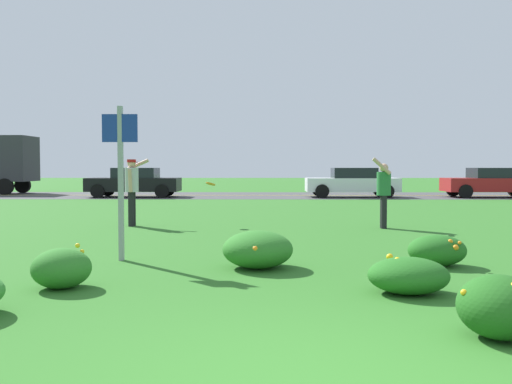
{
  "coord_description": "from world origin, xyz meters",
  "views": [
    {
      "loc": [
        -0.41,
        -3.6,
        1.49
      ],
      "look_at": [
        -0.59,
        8.69,
        0.94
      ],
      "focal_mm": 39.4,
      "sensor_mm": 36.0,
      "label": 1
    }
  ],
  "objects_px": {
    "car_red_leftmost": "(491,182)",
    "car_black_center_right": "(134,182)",
    "sign_post_near_path": "(121,167)",
    "car_white_center_left": "(352,182)",
    "frisbee_orange": "(211,184)",
    "person_thrower_red_cap_gray_shirt": "(132,185)",
    "person_catcher_green_shirt": "(384,189)"
  },
  "relations": [
    {
      "from": "sign_post_near_path",
      "to": "car_white_center_left",
      "type": "xyz_separation_m",
      "value": [
        6.62,
        18.84,
        -0.75
      ]
    },
    {
      "from": "person_thrower_red_cap_gray_shirt",
      "to": "person_catcher_green_shirt",
      "type": "relative_size",
      "value": 0.99
    },
    {
      "from": "car_red_leftmost",
      "to": "sign_post_near_path",
      "type": "bearing_deg",
      "value": -125.52
    },
    {
      "from": "sign_post_near_path",
      "to": "car_black_center_right",
      "type": "bearing_deg",
      "value": 102.47
    },
    {
      "from": "person_thrower_red_cap_gray_shirt",
      "to": "car_black_center_right",
      "type": "height_order",
      "value": "person_thrower_red_cap_gray_shirt"
    },
    {
      "from": "person_thrower_red_cap_gray_shirt",
      "to": "person_catcher_green_shirt",
      "type": "xyz_separation_m",
      "value": [
        6.24,
        -0.42,
        -0.09
      ]
    },
    {
      "from": "sign_post_near_path",
      "to": "car_black_center_right",
      "type": "height_order",
      "value": "sign_post_near_path"
    },
    {
      "from": "car_white_center_left",
      "to": "car_black_center_right",
      "type": "distance_m",
      "value": 10.79
    },
    {
      "from": "sign_post_near_path",
      "to": "person_catcher_green_shirt",
      "type": "height_order",
      "value": "sign_post_near_path"
    },
    {
      "from": "person_catcher_green_shirt",
      "to": "frisbee_orange",
      "type": "distance_m",
      "value": 4.29
    },
    {
      "from": "car_white_center_left",
      "to": "car_red_leftmost",
      "type": "bearing_deg",
      "value": 0.0
    },
    {
      "from": "person_thrower_red_cap_gray_shirt",
      "to": "car_white_center_left",
      "type": "bearing_deg",
      "value": 60.64
    },
    {
      "from": "person_thrower_red_cap_gray_shirt",
      "to": "car_black_center_right",
      "type": "bearing_deg",
      "value": 102.85
    },
    {
      "from": "person_catcher_green_shirt",
      "to": "car_black_center_right",
      "type": "bearing_deg",
      "value": 123.61
    },
    {
      "from": "sign_post_near_path",
      "to": "car_white_center_left",
      "type": "bearing_deg",
      "value": 70.63
    },
    {
      "from": "car_white_center_left",
      "to": "sign_post_near_path",
      "type": "bearing_deg",
      "value": -109.37
    },
    {
      "from": "frisbee_orange",
      "to": "car_black_center_right",
      "type": "height_order",
      "value": "car_black_center_right"
    },
    {
      "from": "person_thrower_red_cap_gray_shirt",
      "to": "frisbee_orange",
      "type": "relative_size",
      "value": 6.67
    },
    {
      "from": "sign_post_near_path",
      "to": "frisbee_orange",
      "type": "relative_size",
      "value": 9.61
    },
    {
      "from": "car_red_leftmost",
      "to": "car_black_center_right",
      "type": "distance_m",
      "value": 17.62
    },
    {
      "from": "person_catcher_green_shirt",
      "to": "car_red_leftmost",
      "type": "height_order",
      "value": "person_catcher_green_shirt"
    },
    {
      "from": "car_white_center_left",
      "to": "car_black_center_right",
      "type": "relative_size",
      "value": 1.0
    },
    {
      "from": "person_thrower_red_cap_gray_shirt",
      "to": "car_red_leftmost",
      "type": "distance_m",
      "value": 19.92
    },
    {
      "from": "frisbee_orange",
      "to": "car_white_center_left",
      "type": "relative_size",
      "value": 0.06
    },
    {
      "from": "frisbee_orange",
      "to": "person_thrower_red_cap_gray_shirt",
      "type": "bearing_deg",
      "value": -176.79
    },
    {
      "from": "frisbee_orange",
      "to": "person_catcher_green_shirt",
      "type": "bearing_deg",
      "value": -7.1
    },
    {
      "from": "sign_post_near_path",
      "to": "person_catcher_green_shirt",
      "type": "bearing_deg",
      "value": 42.65
    },
    {
      "from": "frisbee_orange",
      "to": "car_black_center_right",
      "type": "xyz_separation_m",
      "value": [
        -5.09,
        13.54,
        -0.32
      ]
    },
    {
      "from": "frisbee_orange",
      "to": "car_red_leftmost",
      "type": "relative_size",
      "value": 0.06
    },
    {
      "from": "car_red_leftmost",
      "to": "car_black_center_right",
      "type": "xyz_separation_m",
      "value": [
        -17.62,
        0.0,
        0.0
      ]
    },
    {
      "from": "sign_post_near_path",
      "to": "car_red_leftmost",
      "type": "height_order",
      "value": "sign_post_near_path"
    },
    {
      "from": "car_white_center_left",
      "to": "car_black_center_right",
      "type": "height_order",
      "value": "same"
    }
  ]
}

